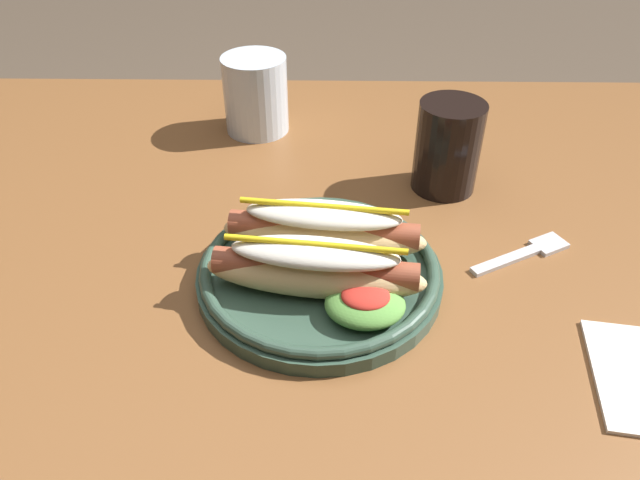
{
  "coord_description": "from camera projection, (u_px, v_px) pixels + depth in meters",
  "views": [
    {
      "loc": [
        0.08,
        -0.53,
        1.14
      ],
      "look_at": [
        0.07,
        -0.06,
        0.77
      ],
      "focal_mm": 33.31,
      "sensor_mm": 36.0,
      "label": 1
    }
  ],
  "objects": [
    {
      "name": "dining_table",
      "position": [
        261.0,
        294.0,
        0.73
      ],
      "size": [
        1.39,
        0.83,
        0.74
      ],
      "color": "brown",
      "rests_on": "ground_plane"
    },
    {
      "name": "hot_dog_plate",
      "position": [
        321.0,
        263.0,
        0.58
      ],
      "size": [
        0.24,
        0.24,
        0.08
      ],
      "color": "#334C3D",
      "rests_on": "dining_table"
    },
    {
      "name": "fork",
      "position": [
        527.0,
        253.0,
        0.63
      ],
      "size": [
        0.11,
        0.07,
        0.0
      ],
      "rotation": [
        0.0,
        0.0,
        0.49
      ],
      "color": "silver",
      "rests_on": "dining_table"
    },
    {
      "name": "soda_cup",
      "position": [
        448.0,
        147.0,
        0.7
      ],
      "size": [
        0.08,
        0.08,
        0.11
      ],
      "primitive_type": "cylinder",
      "color": "black",
      "rests_on": "dining_table"
    },
    {
      "name": "water_cup",
      "position": [
        256.0,
        95.0,
        0.82
      ],
      "size": [
        0.09,
        0.09,
        0.11
      ],
      "primitive_type": "cylinder",
      "color": "silver",
      "rests_on": "dining_table"
    }
  ]
}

